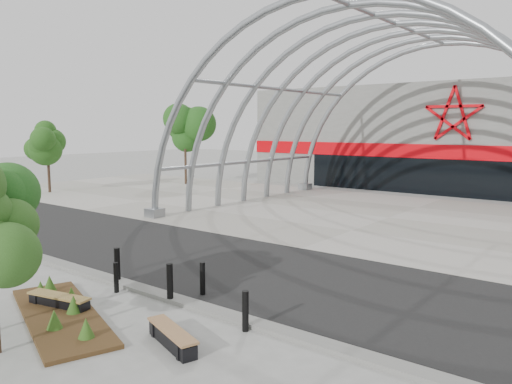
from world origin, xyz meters
TOP-DOWN VIEW (x-y plane):
  - ground at (0.00, 0.00)m, footprint 140.00×140.00m
  - road at (0.00, 3.50)m, footprint 140.00×7.00m
  - forecourt at (0.00, 15.50)m, footprint 60.00×17.00m
  - kerb at (0.00, -0.25)m, footprint 60.00×0.50m
  - arena_building at (0.00, 33.45)m, footprint 34.00×15.24m
  - vault_canopy at (0.00, 15.50)m, footprint 20.80×15.80m
  - planting_bed at (-1.03, -2.82)m, footprint 5.55×3.35m
  - bench_0 at (-1.53, -2.57)m, footprint 1.95×0.83m
  - bench_1 at (2.52, -2.26)m, footprint 1.92×1.00m
  - bollard_0 at (-2.17, -0.22)m, footprint 0.18×0.18m
  - bollard_1 at (-1.47, -0.78)m, footprint 0.14×0.14m
  - bollard_2 at (0.70, 0.60)m, footprint 0.16×0.16m
  - bollard_3 at (0.41, -0.39)m, footprint 0.18×0.18m
  - bollard_4 at (3.29, -0.63)m, footprint 0.16×0.16m
  - bg_tree_0 at (-20.00, 20.00)m, footprint 3.00×3.00m
  - bg_tree_2 at (-24.00, 10.00)m, footprint 2.55×2.55m

SIDE VIEW (x-z plane):
  - ground at x=0.00m, z-range 0.00..0.00m
  - road at x=0.00m, z-range 0.00..0.02m
  - vault_canopy at x=0.00m, z-range -10.16..10.20m
  - forecourt at x=0.00m, z-range 0.00..0.04m
  - kerb at x=0.00m, z-range 0.00..0.12m
  - planting_bed at x=-1.03m, z-range -0.15..0.42m
  - bench_1 at x=2.52m, z-range -0.01..0.39m
  - bench_0 at x=-1.53m, z-range -0.01..0.39m
  - bollard_1 at x=-1.47m, z-range 0.00..0.89m
  - bollard_2 at x=0.70m, z-range 0.00..0.97m
  - bollard_4 at x=3.29m, z-range 0.00..0.99m
  - bollard_3 at x=0.41m, z-range 0.00..1.10m
  - bollard_0 at x=-2.17m, z-range 0.00..1.12m
  - bg_tree_2 at x=-24.00m, z-range 1.17..6.55m
  - arena_building at x=0.00m, z-range -0.01..7.99m
  - bg_tree_0 at x=-20.00m, z-range 1.41..7.86m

